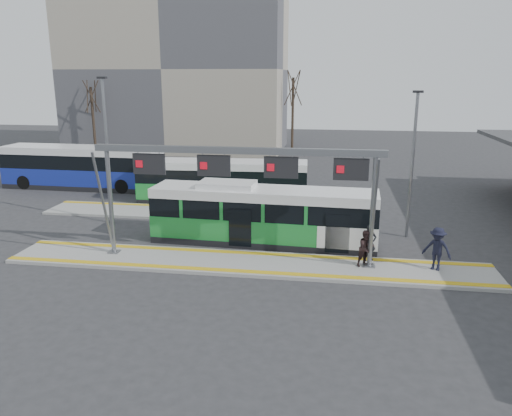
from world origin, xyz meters
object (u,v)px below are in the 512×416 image
(hero_bus, at_px, (263,216))
(passenger_a, at_px, (370,243))
(passenger_c, at_px, (437,249))
(gantry, at_px, (239,171))
(passenger_b, at_px, (366,248))

(hero_bus, height_order, passenger_a, hero_bus)
(hero_bus, xyz_separation_m, passenger_c, (8.03, -2.92, -0.33))
(hero_bus, bearing_deg, passenger_c, -17.14)
(hero_bus, height_order, passenger_c, hero_bus)
(hero_bus, bearing_deg, passenger_a, -20.04)
(passenger_c, bearing_deg, gantry, -152.25)
(passenger_b, bearing_deg, passenger_c, -36.44)
(gantry, xyz_separation_m, hero_bus, (0.65, 2.99, -2.86))
(gantry, xyz_separation_m, passenger_c, (8.68, 0.07, -3.19))
(gantry, relative_size, hero_bus, 1.13)
(gantry, bearing_deg, passenger_c, 0.46)
(hero_bus, height_order, passenger_b, hero_bus)
(gantry, height_order, passenger_c, gantry)
(hero_bus, relative_size, passenger_c, 6.01)
(passenger_a, height_order, passenger_b, passenger_a)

